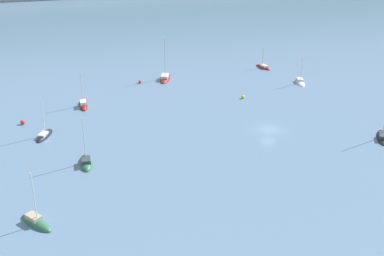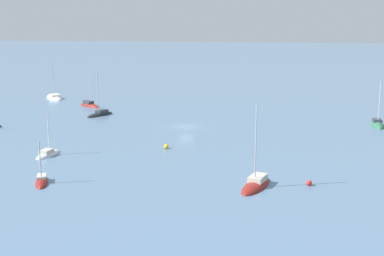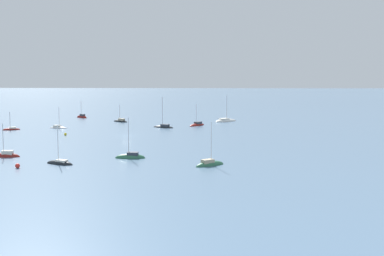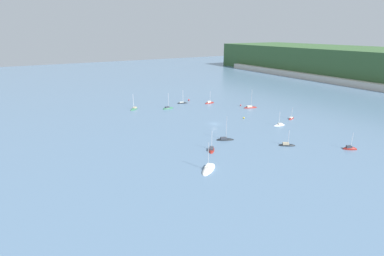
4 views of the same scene
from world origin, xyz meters
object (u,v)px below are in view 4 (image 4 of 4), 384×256
at_px(sailboat_1, 287,145).
at_px(mooring_buoy_2, 189,100).
at_px(sailboat_5, 209,169).
at_px(mooring_buoy_0, 241,105).
at_px(sailboat_2, 134,109).
at_px(sailboat_11, 168,109).
at_px(sailboat_3, 182,103).
at_px(sailboat_7, 279,125).
at_px(mooring_buoy_1, 244,118).
at_px(sailboat_8, 250,108).
at_px(sailboat_9, 212,150).
at_px(sailboat_10, 350,149).
at_px(sailboat_4, 209,103).
at_px(sailboat_0, 225,140).
at_px(sailboat_6, 291,119).

height_order(sailboat_1, mooring_buoy_2, sailboat_1).
distance_m(sailboat_5, mooring_buoy_0, 81.53).
xyz_separation_m(sailboat_2, sailboat_11, (7.62, 15.77, -0.01)).
height_order(sailboat_2, sailboat_3, sailboat_2).
bearing_deg(sailboat_3, sailboat_2, -158.16).
relative_size(sailboat_2, sailboat_7, 1.32).
relative_size(sailboat_3, mooring_buoy_1, 11.58).
distance_m(sailboat_1, mooring_buoy_1, 35.70).
bearing_deg(sailboat_3, sailboat_5, -90.43).
distance_m(sailboat_8, mooring_buoy_0, 6.34).
bearing_deg(sailboat_9, sailboat_10, -83.06).
bearing_deg(sailboat_8, sailboat_11, 169.23).
height_order(sailboat_4, sailboat_10, sailboat_4).
bearing_deg(sailboat_2, sailboat_10, 79.27).
relative_size(sailboat_0, sailboat_7, 1.43).
distance_m(sailboat_0, sailboat_4, 59.39).
bearing_deg(sailboat_4, sailboat_7, -87.93).
relative_size(sailboat_6, mooring_buoy_1, 8.20).
bearing_deg(sailboat_2, mooring_buoy_1, 94.96).
bearing_deg(sailboat_7, sailboat_8, -98.37).
height_order(sailboat_0, sailboat_11, sailboat_0).
height_order(sailboat_7, sailboat_10, sailboat_7).
xyz_separation_m(sailboat_3, sailboat_5, (77.69, -34.34, -0.00)).
relative_size(sailboat_4, sailboat_8, 0.73).
bearing_deg(sailboat_10, sailboat_1, 175.92).
xyz_separation_m(sailboat_7, sailboat_9, (8.12, -40.95, 0.01)).
bearing_deg(mooring_buoy_0, sailboat_4, -140.13).
bearing_deg(sailboat_4, mooring_buoy_2, 118.08).
bearing_deg(mooring_buoy_1, sailboat_3, -166.90).
height_order(sailboat_0, sailboat_8, sailboat_8).
relative_size(sailboat_8, sailboat_9, 1.42).
height_order(sailboat_2, sailboat_10, sailboat_2).
bearing_deg(sailboat_7, sailboat_1, 59.63).
relative_size(sailboat_8, mooring_buoy_1, 14.94).
xyz_separation_m(sailboat_5, sailboat_6, (-24.74, 62.62, 0.01)).
xyz_separation_m(sailboat_3, mooring_buoy_2, (-4.12, 6.58, 0.36)).
height_order(sailboat_9, sailboat_10, sailboat_9).
height_order(sailboat_2, sailboat_4, sailboat_2).
xyz_separation_m(sailboat_1, mooring_buoy_1, (-34.46, 9.36, 0.24)).
height_order(sailboat_1, sailboat_9, sailboat_9).
distance_m(sailboat_9, sailboat_11, 60.08).
relative_size(sailboat_8, sailboat_11, 1.17).
relative_size(sailboat_2, sailboat_10, 1.28).
xyz_separation_m(sailboat_6, sailboat_11, (-46.11, -40.67, 0.02)).
bearing_deg(sailboat_5, mooring_buoy_1, -178.54).
height_order(sailboat_7, sailboat_8, sailboat_8).
bearing_deg(sailboat_9, sailboat_5, 179.50).
bearing_deg(sailboat_5, sailboat_9, -165.56).
distance_m(sailboat_2, sailboat_7, 73.02).
relative_size(sailboat_7, mooring_buoy_2, 7.80).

